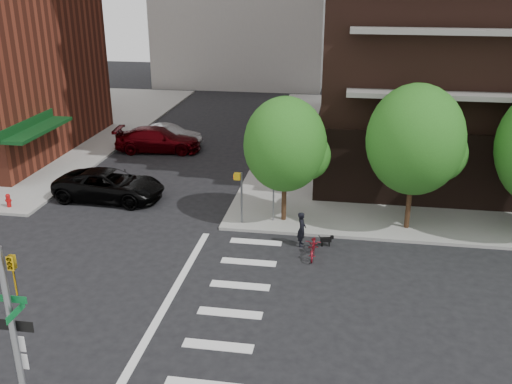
{
  "coord_description": "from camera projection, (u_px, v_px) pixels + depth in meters",
  "views": [
    {
      "loc": [
        6.81,
        -17.56,
        11.71
      ],
      "look_at": [
        3.0,
        6.0,
        2.5
      ],
      "focal_mm": 40.0,
      "sensor_mm": 36.0,
      "label": 1
    }
  ],
  "objects": [
    {
      "name": "crosswalk",
      "position": [
        209.0,
        311.0,
        21.07
      ],
      "size": [
        3.85,
        13.0,
        0.01
      ],
      "color": "silver",
      "rests_on": "ground"
    },
    {
      "name": "parked_car_black",
      "position": [
        110.0,
        185.0,
        31.19
      ],
      "size": [
        3.04,
        6.1,
        1.66
      ],
      "primitive_type": "imported",
      "rotation": [
        0.0,
        0.0,
        1.52
      ],
      "color": "black",
      "rests_on": "ground"
    },
    {
      "name": "traffic_signal",
      "position": [
        23.0,
        377.0,
        13.6
      ],
      "size": [
        0.9,
        0.75,
        6.0
      ],
      "color": "slate",
      "rests_on": "sidewalk_s"
    },
    {
      "name": "ground",
      "position": [
        152.0,
        306.0,
        21.4
      ],
      "size": [
        120.0,
        120.0,
        0.0
      ],
      "primitive_type": "plane",
      "color": "black",
      "rests_on": "ground"
    },
    {
      "name": "tree_a",
      "position": [
        285.0,
        144.0,
        27.18
      ],
      "size": [
        4.0,
        4.0,
        5.9
      ],
      "color": "#301E11",
      "rests_on": "sidewalk_ne"
    },
    {
      "name": "dog",
      "position": [
        327.0,
        240.0,
        26.0
      ],
      "size": [
        0.61,
        0.25,
        0.51
      ],
      "rotation": [
        0.0,
        0.0,
        0.18
      ],
      "color": "black",
      "rests_on": "ground"
    },
    {
      "name": "scooter",
      "position": [
        314.0,
        246.0,
        25.0
      ],
      "size": [
        0.65,
        1.84,
        0.96
      ],
      "primitive_type": "imported",
      "rotation": [
        0.0,
        0.0,
        -0.01
      ],
      "color": "maroon",
      "rests_on": "ground"
    },
    {
      "name": "parked_car_maroon",
      "position": [
        158.0,
        140.0,
        39.61
      ],
      "size": [
        2.99,
        6.1,
        1.71
      ],
      "primitive_type": "imported",
      "rotation": [
        0.0,
        0.0,
        1.67
      ],
      "color": "#410206",
      "rests_on": "ground"
    },
    {
      "name": "dog_walker",
      "position": [
        302.0,
        229.0,
        25.87
      ],
      "size": [
        0.61,
        0.4,
        1.64
      ],
      "primitive_type": "imported",
      "rotation": [
        0.0,
        0.0,
        1.59
      ],
      "color": "black",
      "rests_on": "ground"
    },
    {
      "name": "tree_b",
      "position": [
        415.0,
        140.0,
        26.1
      ],
      "size": [
        4.5,
        4.5,
        6.65
      ],
      "color": "#301E11",
      "rests_on": "sidewalk_ne"
    },
    {
      "name": "parked_car_silver",
      "position": [
        168.0,
        136.0,
        40.76
      ],
      "size": [
        1.85,
        4.77,
        1.55
      ],
      "primitive_type": "imported",
      "rotation": [
        0.0,
        0.0,
        1.52
      ],
      "color": "#B7BABF",
      "rests_on": "ground"
    },
    {
      "name": "pedestrian_signal",
      "position": [
        248.0,
        190.0,
        27.68
      ],
      "size": [
        2.18,
        0.67,
        2.6
      ],
      "color": "slate",
      "rests_on": "sidewalk_ne"
    },
    {
      "name": "fire_hydrant",
      "position": [
        8.0,
        200.0,
        29.95
      ],
      "size": [
        0.24,
        0.24,
        0.73
      ],
      "color": "#A50C0C",
      "rests_on": "sidewalk_nw"
    }
  ]
}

